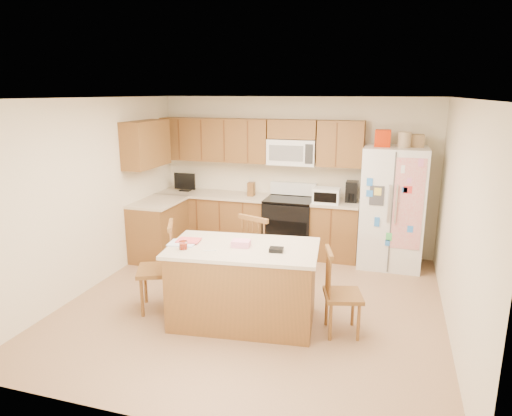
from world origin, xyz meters
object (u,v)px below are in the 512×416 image
(island, at_px, (243,284))
(windsor_chair_back, at_px, (261,257))
(refrigerator, at_px, (392,206))
(windsor_chair_left, at_px, (159,269))
(stove, at_px, (289,225))
(windsor_chair_right, at_px, (341,294))

(island, distance_m, windsor_chair_back, 0.76)
(refrigerator, xyz_separation_m, windsor_chair_back, (-1.58, -1.57, -0.41))
(refrigerator, relative_size, windsor_chair_left, 1.89)
(windsor_chair_left, bearing_deg, windsor_chair_back, 35.83)
(stove, bearing_deg, windsor_chair_left, -113.81)
(windsor_chair_left, bearing_deg, windsor_chair_right, 1.27)
(refrigerator, distance_m, windsor_chair_back, 2.27)
(refrigerator, height_order, island, refrigerator)
(island, xyz_separation_m, windsor_chair_right, (1.09, 0.05, -0.01))
(stove, xyz_separation_m, windsor_chair_right, (1.10, -2.34, -0.02))
(windsor_chair_right, bearing_deg, windsor_chair_left, -178.73)
(stove, height_order, windsor_chair_right, stove)
(refrigerator, bearing_deg, windsor_chair_left, -138.43)
(stove, bearing_deg, refrigerator, -2.30)
(windsor_chair_left, relative_size, windsor_chair_back, 0.99)
(windsor_chair_left, height_order, windsor_chair_back, windsor_chair_back)
(refrigerator, height_order, windsor_chair_left, refrigerator)
(windsor_chair_left, xyz_separation_m, windsor_chair_back, (1.05, 0.76, 0.00))
(stove, bearing_deg, windsor_chair_back, -90.28)
(stove, relative_size, windsor_chair_back, 1.04)
(island, bearing_deg, refrigerator, 56.22)
(stove, distance_m, windsor_chair_left, 2.61)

